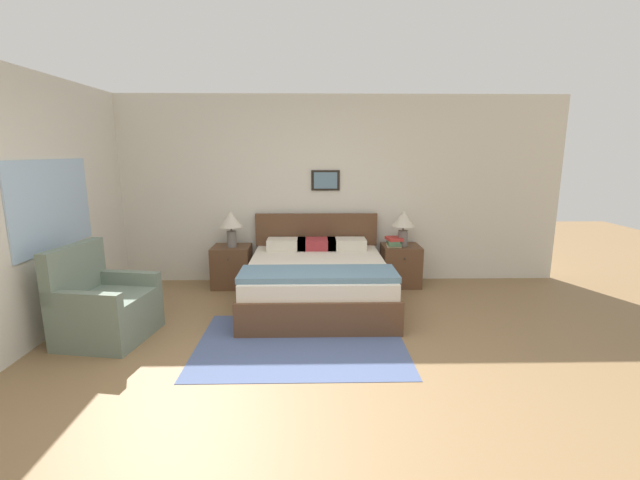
{
  "coord_description": "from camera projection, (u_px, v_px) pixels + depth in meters",
  "views": [
    {
      "loc": [
        0.16,
        -3.17,
        1.84
      ],
      "look_at": [
        0.25,
        1.56,
        0.85
      ],
      "focal_mm": 24.0,
      "sensor_mm": 36.0,
      "label": 1
    }
  ],
  "objects": [
    {
      "name": "armchair",
      "position": [
        104.0,
        308.0,
        4.23
      ],
      "size": [
        0.86,
        0.9,
        0.95
      ],
      "rotation": [
        0.0,
        0.0,
        -1.73
      ],
      "color": "slate",
      "rests_on": "ground_plane"
    },
    {
      "name": "book_novel_upper",
      "position": [
        394.0,
        241.0,
        5.83
      ],
      "size": [
        0.18,
        0.28,
        0.03
      ],
      "rotation": [
        0.0,
        0.0,
        -0.11
      ],
      "color": "#4C7551",
      "rests_on": "book_hardcover_middle"
    },
    {
      "name": "book_thick_bottom",
      "position": [
        394.0,
        245.0,
        5.84
      ],
      "size": [
        0.2,
        0.22,
        0.02
      ],
      "rotation": [
        0.0,
        0.0,
        -0.06
      ],
      "color": "beige",
      "rests_on": "nightstand_by_door"
    },
    {
      "name": "bed",
      "position": [
        317.0,
        280.0,
        5.22
      ],
      "size": [
        1.71,
        1.95,
        0.99
      ],
      "color": "brown",
      "rests_on": "ground_plane"
    },
    {
      "name": "area_rug_main",
      "position": [
        301.0,
        343.0,
        4.16
      ],
      "size": [
        2.01,
        1.46,
        0.01
      ],
      "color": "#47567F",
      "rests_on": "ground_plane"
    },
    {
      "name": "table_lamp_by_door",
      "position": [
        403.0,
        222.0,
        5.8
      ],
      "size": [
        0.31,
        0.31,
        0.49
      ],
      "color": "slate",
      "rests_on": "nightstand_by_door"
    },
    {
      "name": "ground_plane",
      "position": [
        293.0,
        382.0,
        3.47
      ],
      "size": [
        16.0,
        16.0,
        0.0
      ],
      "primitive_type": "plane",
      "color": "olive"
    },
    {
      "name": "book_slim_near_top",
      "position": [
        394.0,
        239.0,
        5.82
      ],
      "size": [
        0.22,
        0.26,
        0.04
      ],
      "rotation": [
        0.0,
        0.0,
        0.16
      ],
      "color": "#B7332D",
      "rests_on": "book_novel_upper"
    },
    {
      "name": "table_lamp_near_window",
      "position": [
        231.0,
        222.0,
        5.75
      ],
      "size": [
        0.31,
        0.31,
        0.49
      ],
      "color": "slate",
      "rests_on": "nightstand_near_window"
    },
    {
      "name": "nightstand_by_door",
      "position": [
        401.0,
        265.0,
        5.95
      ],
      "size": [
        0.51,
        0.49,
        0.56
      ],
      "color": "brown",
      "rests_on": "ground_plane"
    },
    {
      "name": "book_hardcover_middle",
      "position": [
        394.0,
        243.0,
        5.83
      ],
      "size": [
        0.18,
        0.26,
        0.03
      ],
      "rotation": [
        0.0,
        0.0,
        -0.05
      ],
      "color": "#4C7551",
      "rests_on": "book_thick_bottom"
    },
    {
      "name": "wall_back",
      "position": [
        300.0,
        190.0,
        6.02
      ],
      "size": [
        7.38,
        0.09,
        2.6
      ],
      "color": "beige",
      "rests_on": "ground_plane"
    },
    {
      "name": "wall_left",
      "position": [
        60.0,
        203.0,
        4.54
      ],
      "size": [
        0.08,
        5.24,
        2.6
      ],
      "color": "beige",
      "rests_on": "ground_plane"
    },
    {
      "name": "nightstand_near_window",
      "position": [
        232.0,
        266.0,
        5.9
      ],
      "size": [
        0.51,
        0.49,
        0.56
      ],
      "color": "brown",
      "rests_on": "ground_plane"
    }
  ]
}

